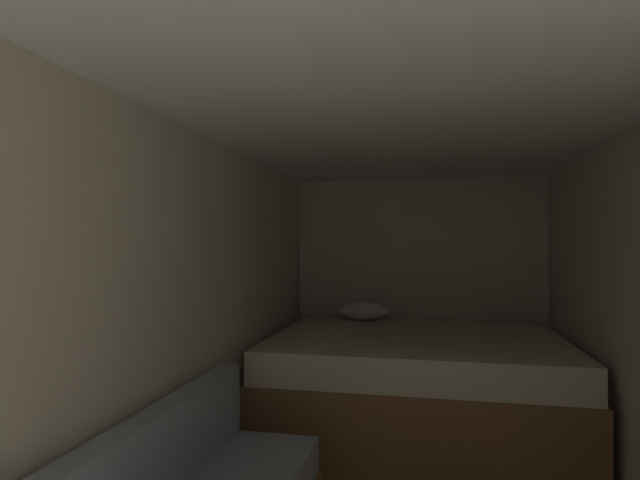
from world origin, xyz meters
TOP-DOWN VIEW (x-y plane):
  - wall_back at (0.00, 4.26)m, footprint 2.34×0.05m
  - wall_left at (-1.15, 1.79)m, footprint 0.05×4.90m
  - ceiling_slab at (0.00, 1.79)m, footprint 2.34×4.90m
  - bed at (-0.00, 3.34)m, footprint 2.12×1.71m

SIDE VIEW (x-z plane):
  - bed at x=0.00m, z-range -0.08..0.84m
  - wall_back at x=0.00m, z-range 0.00..2.04m
  - wall_left at x=-1.15m, z-range 0.00..2.04m
  - ceiling_slab at x=0.00m, z-range 2.04..2.09m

